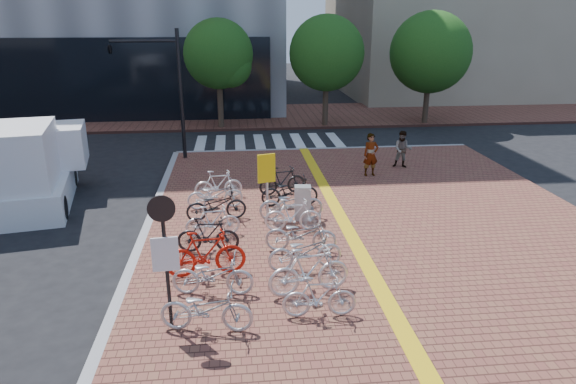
{
  "coord_description": "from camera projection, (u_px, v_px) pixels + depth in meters",
  "views": [
    {
      "loc": [
        -1.25,
        -11.66,
        6.18
      ],
      "look_at": [
        0.24,
        2.43,
        1.3
      ],
      "focal_mm": 32.0,
      "sensor_mm": 36.0,
      "label": 1
    }
  ],
  "objects": [
    {
      "name": "box_truck",
      "position": [
        33.0,
        167.0,
        17.25
      ],
      "size": [
        3.06,
        5.32,
        2.9
      ],
      "color": "white",
      "rests_on": "ground"
    },
    {
      "name": "street_trees",
      "position": [
        345.0,
        55.0,
        28.68
      ],
      "size": [
        16.2,
        4.6,
        6.35
      ],
      "color": "#38281E",
      "rests_on": "far_sidewalk"
    },
    {
      "name": "bike_11",
      "position": [
        301.0,
        234.0,
        13.7
      ],
      "size": [
        1.99,
        0.97,
        1.0
      ],
      "primitive_type": "imported",
      "rotation": [
        0.0,
        0.0,
        1.4
      ],
      "color": "#A5A4A9",
      "rests_on": "sidewalk"
    },
    {
      "name": "bike_4",
      "position": [
        213.0,
        221.0,
        14.67
      ],
      "size": [
        1.59,
        0.61,
        0.93
      ],
      "primitive_type": "imported",
      "rotation": [
        0.0,
        0.0,
        1.68
      ],
      "color": "silver",
      "rests_on": "sidewalk"
    },
    {
      "name": "bike_8",
      "position": [
        319.0,
        297.0,
        10.71
      ],
      "size": [
        1.58,
        0.5,
        0.94
      ],
      "primitive_type": "imported",
      "rotation": [
        0.0,
        0.0,
        1.53
      ],
      "color": "silver",
      "rests_on": "sidewalk"
    },
    {
      "name": "bike_12",
      "position": [
        293.0,
        215.0,
        15.0
      ],
      "size": [
        1.69,
        0.57,
        1.0
      ],
      "primitive_type": "imported",
      "rotation": [
        0.0,
        0.0,
        1.51
      ],
      "color": "white",
      "rests_on": "sidewalk"
    },
    {
      "name": "bike_14",
      "position": [
        290.0,
        191.0,
        17.05
      ],
      "size": [
        1.92,
        0.72,
        1.0
      ],
      "primitive_type": "imported",
      "rotation": [
        0.0,
        0.0,
        1.6
      ],
      "color": "black",
      "rests_on": "sidewalk"
    },
    {
      "name": "notice_sign",
      "position": [
        165.0,
        247.0,
        9.9
      ],
      "size": [
        0.53,
        0.14,
        2.86
      ],
      "color": "black",
      "rests_on": "sidewalk"
    },
    {
      "name": "crosswalk",
      "position": [
        269.0,
        143.0,
        26.31
      ],
      "size": [
        7.5,
        4.0,
        0.01
      ],
      "color": "silver",
      "rests_on": "ground"
    },
    {
      "name": "bike_5",
      "position": [
        216.0,
        205.0,
        15.84
      ],
      "size": [
        1.92,
        0.89,
        0.97
      ],
      "primitive_type": "imported",
      "rotation": [
        0.0,
        0.0,
        1.7
      ],
      "color": "black",
      "rests_on": "sidewalk"
    },
    {
      "name": "bike_10",
      "position": [
        305.0,
        251.0,
        12.73
      ],
      "size": [
        1.95,
        0.88,
        0.99
      ],
      "primitive_type": "imported",
      "rotation": [
        0.0,
        0.0,
        1.69
      ],
      "color": "#B4B4B9",
      "rests_on": "sidewalk"
    },
    {
      "name": "ground",
      "position": [
        289.0,
        271.0,
        13.1
      ],
      "size": [
        120.0,
        120.0,
        0.0
      ],
      "primitive_type": "plane",
      "color": "black",
      "rests_on": "ground"
    },
    {
      "name": "kerb_north",
      "position": [
        324.0,
        150.0,
        24.66
      ],
      "size": [
        14.0,
        0.25,
        0.15
      ],
      "primitive_type": "cube",
      "color": "gray",
      "rests_on": "ground"
    },
    {
      "name": "bike_1",
      "position": [
        213.0,
        275.0,
        11.59
      ],
      "size": [
        1.93,
        0.88,
        0.98
      ],
      "primitive_type": "imported",
      "rotation": [
        0.0,
        0.0,
        1.44
      ],
      "color": "#B8B8BD",
      "rests_on": "sidewalk"
    },
    {
      "name": "bike_7",
      "position": [
        218.0,
        184.0,
        17.76
      ],
      "size": [
        1.7,
        0.64,
        1.0
      ],
      "primitive_type": "imported",
      "rotation": [
        0.0,
        0.0,
        1.68
      ],
      "color": "white",
      "rests_on": "sidewalk"
    },
    {
      "name": "traffic_light_pole",
      "position": [
        149.0,
        71.0,
        21.62
      ],
      "size": [
        2.98,
        1.15,
        5.54
      ],
      "color": "black",
      "rests_on": "sidewalk"
    },
    {
      "name": "bike_15",
      "position": [
        282.0,
        181.0,
        18.14
      ],
      "size": [
        1.75,
        0.81,
        1.01
      ],
      "primitive_type": "imported",
      "rotation": [
        0.0,
        0.0,
        1.77
      ],
      "color": "black",
      "rests_on": "sidewalk"
    },
    {
      "name": "bike_6",
      "position": [
        215.0,
        194.0,
        16.81
      ],
      "size": [
        1.88,
        0.84,
        0.95
      ],
      "primitive_type": "imported",
      "rotation": [
        0.0,
        0.0,
        1.69
      ],
      "color": "silver",
      "rests_on": "sidewalk"
    },
    {
      "name": "pedestrian_a",
      "position": [
        371.0,
        155.0,
        20.18
      ],
      "size": [
        0.66,
        0.48,
        1.7
      ],
      "primitive_type": "imported",
      "rotation": [
        0.0,
        0.0,
        0.12
      ],
      "color": "gray",
      "rests_on": "sidewalk"
    },
    {
      "name": "utility_box",
      "position": [
        303.0,
        203.0,
        15.87
      ],
      "size": [
        0.53,
        0.41,
        1.09
      ],
      "primitive_type": "cube",
      "rotation": [
        0.0,
        0.0,
        -0.09
      ],
      "color": "#ADAEB2",
      "rests_on": "sidewalk"
    },
    {
      "name": "bike_3",
      "position": [
        208.0,
        235.0,
        13.66
      ],
      "size": [
        1.69,
        0.59,
        1.0
      ],
      "primitive_type": "imported",
      "rotation": [
        0.0,
        0.0,
        1.5
      ],
      "color": "black",
      "rests_on": "sidewalk"
    },
    {
      "name": "bike_0",
      "position": [
        206.0,
        309.0,
        10.23
      ],
      "size": [
        1.97,
        0.96,
        0.99
      ],
      "primitive_type": "imported",
      "rotation": [
        0.0,
        0.0,
        1.41
      ],
      "color": "#B8B8BD",
      "rests_on": "sidewalk"
    },
    {
      "name": "bike_13",
      "position": [
        291.0,
        204.0,
        15.86
      ],
      "size": [
        2.03,
        0.79,
        1.05
      ],
      "primitive_type": "imported",
      "rotation": [
        0.0,
        0.0,
        1.62
      ],
      "color": "#A8A8AD",
      "rests_on": "sidewalk"
    },
    {
      "name": "yellow_sign",
      "position": [
        267.0,
        174.0,
        15.7
      ],
      "size": [
        0.55,
        0.21,
        2.07
      ],
      "color": "#B7B7BC",
      "rests_on": "sidewalk"
    },
    {
      "name": "bike_2",
      "position": [
        206.0,
        253.0,
        12.4
      ],
      "size": [
        1.99,
        0.74,
        1.17
      ],
      "primitive_type": "imported",
      "rotation": [
        0.0,
        0.0,
        1.67
      ],
      "color": "red",
      "rests_on": "sidewalk"
    },
    {
      "name": "bike_9",
      "position": [
        309.0,
        271.0,
        11.58
      ],
      "size": [
        1.98,
        0.89,
        1.15
      ],
      "primitive_type": "imported",
      "rotation": [
        0.0,
        0.0,
        1.76
      ],
      "color": "silver",
      "rests_on": "sidewalk"
    },
    {
      "name": "far_sidewalk",
      "position": [
        254.0,
        116.0,
        32.82
      ],
      "size": [
        70.0,
        8.0,
        0.15
      ],
      "primitive_type": "cube",
      "color": "brown",
      "rests_on": "ground"
    },
    {
      "name": "pedestrian_b",
      "position": [
        403.0,
        149.0,
        21.28
      ],
      "size": [
        0.9,
        0.79,
        1.55
      ],
      "primitive_type": "imported",
      "rotation": [
        0.0,
        0.0,
        -0.31
      ],
      "color": "#4C5260",
      "rests_on": "sidewalk"
    }
  ]
}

